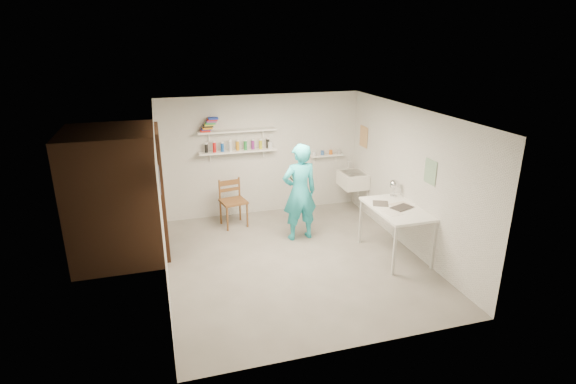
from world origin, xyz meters
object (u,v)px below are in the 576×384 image
object	(u,v)px
desk_lamp	(394,184)
belfast_sink	(353,180)
wall_clock	(297,173)
man	(300,192)
wooden_chair	(233,201)
work_table	(395,232)

from	to	relation	value
desk_lamp	belfast_sink	bearing A→B (deg)	93.88
wall_clock	desk_lamp	bearing A→B (deg)	-32.26
belfast_sink	man	distance (m)	1.69
man	wooden_chair	distance (m)	1.41
wall_clock	desk_lamp	size ratio (longest dim) A/B	1.98
belfast_sink	desk_lamp	distance (m)	1.51
wooden_chair	work_table	size ratio (longest dim) A/B	0.78
wooden_chair	belfast_sink	bearing A→B (deg)	-10.54
wall_clock	work_table	bearing A→B (deg)	-49.67
man	desk_lamp	xyz separation A→B (m)	(1.52, -0.56, 0.19)
belfast_sink	wooden_chair	world-z (taller)	wooden_chair
wall_clock	work_table	distance (m)	1.97
work_table	belfast_sink	bearing A→B (deg)	86.80
belfast_sink	man	xyz separation A→B (m)	(-1.42, -0.90, 0.17)
belfast_sink	wall_clock	bearing A→B (deg)	-154.19
belfast_sink	wooden_chair	bearing A→B (deg)	-179.83
wall_clock	wooden_chair	world-z (taller)	wall_clock
man	work_table	bearing A→B (deg)	136.03
work_table	wooden_chair	bearing A→B (deg)	140.06
man	work_table	xyz separation A→B (m)	(1.31, -1.07, -0.45)
man	work_table	size ratio (longest dim) A/B	1.38
wall_clock	wooden_chair	xyz separation A→B (m)	(-1.05, 0.67, -0.67)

